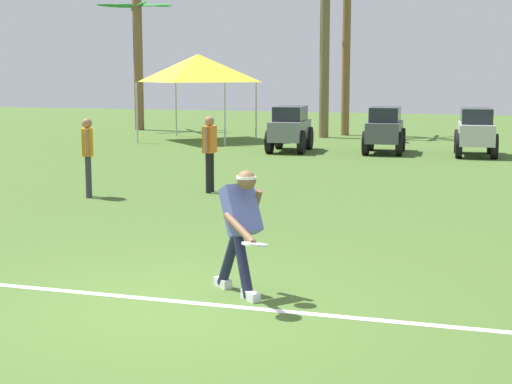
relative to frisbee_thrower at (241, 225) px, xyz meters
name	(u,v)px	position (x,y,z in m)	size (l,w,h in m)	color
ground_plane	(179,305)	(-0.50, -0.55, -0.79)	(80.00, 80.00, 0.00)	#446328
field_line_paint	(183,302)	(-0.50, -0.44, -0.79)	(22.56, 0.11, 0.01)	white
frisbee_thrower	(241,225)	(0.00, 0.00, 0.00)	(0.79, 0.92, 1.41)	#191E38
frisbee_in_flight	(255,244)	(0.35, -0.56, -0.07)	(0.34, 0.34, 0.07)	white
teammate_near_sideline	(88,150)	(-5.17, 5.53, 0.15)	(0.33, 0.47, 1.56)	#33333D
teammate_midfield	(210,147)	(-3.14, 6.87, 0.15)	(0.21, 0.49, 1.56)	black
parked_car_slot_a	(290,127)	(-3.94, 15.54, -0.05)	(1.40, 2.44, 1.40)	slate
parked_car_slot_b	(385,129)	(-1.07, 15.98, -0.05)	(1.35, 2.43, 1.40)	#474C51
parked_car_slot_c	(476,131)	(1.61, 16.02, -0.05)	(1.39, 2.44, 1.40)	#B7BABF
palm_tree_far_left	(138,54)	(-12.62, 22.34, 2.40)	(3.09, 3.09, 5.48)	brown
palm_tree_left_of_centre	(325,45)	(-4.21, 21.00, 2.67)	(3.40, 3.16, 5.94)	brown
palm_tree_right_of_centre	(346,22)	(-3.68, 22.33, 3.55)	(3.18, 3.07, 7.17)	brown
event_tent	(198,68)	(-8.15, 18.24, 1.80)	(3.42, 3.42, 3.09)	#B2B5BA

